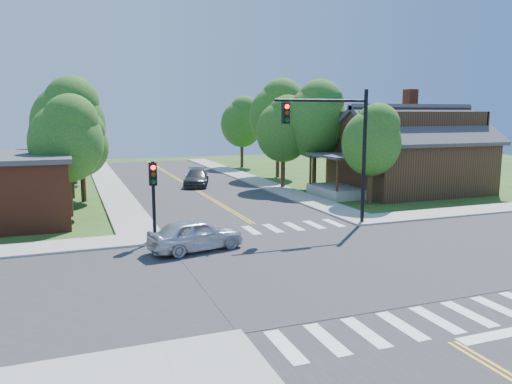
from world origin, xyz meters
name	(u,v)px	position (x,y,z in m)	size (l,w,h in m)	color
ground	(318,264)	(0.00, 0.00, 0.00)	(100.00, 100.00, 0.00)	#334B17
road_ns	(318,263)	(0.00, 0.00, 0.02)	(10.00, 90.00, 0.04)	#2D2D30
road_ew	(318,263)	(0.00, 0.00, 0.03)	(90.00, 10.00, 0.04)	#2D2D30
intersection_patch	(318,264)	(0.00, 0.00, 0.00)	(10.20, 10.20, 0.06)	#2D2D30
sidewalk_ne	(402,187)	(15.82, 15.82, 0.07)	(40.00, 40.00, 0.14)	#9E9B93
crosswalk_north	(262,229)	(0.00, 6.20, 0.05)	(8.85, 2.00, 0.01)	white
crosswalk_south	(419,323)	(0.00, -6.20, 0.05)	(8.85, 2.00, 0.01)	white
centerline	(318,262)	(0.00, 0.00, 0.05)	(0.30, 90.00, 0.01)	yellow
signal_mast_ne	(337,135)	(3.91, 5.59, 4.85)	(5.30, 0.42, 7.20)	black
signal_pole_nw	(153,186)	(-5.60, 5.58, 2.66)	(0.34, 0.42, 3.80)	black
house_ne	(409,148)	(15.11, 14.23, 3.33)	(13.05, 8.80, 7.11)	#2F2010
tree_e_a	(373,138)	(9.42, 10.54, 4.34)	(3.90, 3.70, 6.63)	#382314
tree_e_b	(316,118)	(9.10, 17.90, 5.62)	(5.05, 4.79, 8.58)	#382314
tree_e_c	(279,113)	(9.24, 25.61, 6.00)	(5.38, 5.11, 9.15)	#382314
tree_e_d	(243,121)	(8.88, 34.84, 5.13)	(4.61, 4.38, 7.83)	#382314
tree_w_a	(68,137)	(-9.15, 13.29, 4.63)	(4.16, 3.95, 7.07)	#382314
tree_w_b	(69,119)	(-8.97, 19.90, 5.58)	(5.01, 4.76, 8.51)	#382314
tree_w_c	(73,126)	(-8.67, 27.50, 4.86)	(4.37, 4.15, 7.42)	#382314
tree_w_d	(69,131)	(-9.00, 37.07, 4.20)	(3.77, 3.58, 6.41)	#382314
tree_house	(285,127)	(6.91, 19.08, 4.84)	(4.35, 4.13, 7.39)	#382314
tree_bldg	(82,143)	(-8.26, 18.23, 4.00)	(3.60, 3.42, 6.11)	#382314
car_silver	(196,235)	(-4.16, 3.50, 0.71)	(4.44, 2.51, 1.43)	silver
car_dgrey	(196,178)	(0.56, 22.47, 0.67)	(3.20, 4.98, 1.34)	#333638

